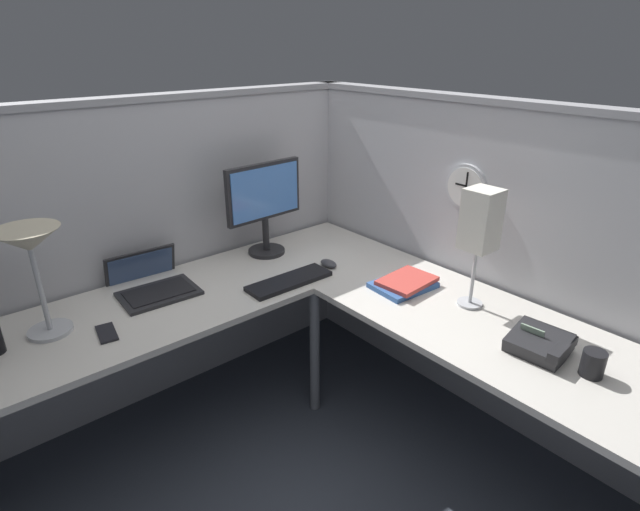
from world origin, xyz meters
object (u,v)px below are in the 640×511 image
object	(u,v)px
cell_phone	(107,333)
office_phone	(541,345)
desk_lamp_paper	(480,223)
wall_clock	(466,187)
computer_mouse	(329,263)
monitor	(265,202)
keyboard	(289,281)
desk_lamp_dome	(30,249)
book_stack	(405,283)
coffee_mug	(593,363)
laptop	(151,283)

from	to	relation	value
cell_phone	office_phone	size ratio (longest dim) A/B	0.66
desk_lamp_paper	wall_clock	world-z (taller)	wall_clock
computer_mouse	desk_lamp_paper	world-z (taller)	desk_lamp_paper
monitor	keyboard	distance (m)	0.49
desk_lamp_dome	office_phone	xyz separation A→B (m)	(1.36, -1.35, -0.33)
office_phone	book_stack	size ratio (longest dim) A/B	0.74
desk_lamp_dome	coffee_mug	world-z (taller)	desk_lamp_dome
laptop	keyboard	bearing A→B (deg)	-36.23
coffee_mug	wall_clock	distance (m)	0.98
desk_lamp_dome	book_stack	xyz separation A→B (m)	(1.39, -0.66, -0.34)
office_phone	wall_clock	world-z (taller)	wall_clock
desk_lamp_dome	desk_lamp_paper	bearing A→B (deg)	-32.93
computer_mouse	desk_lamp_paper	distance (m)	0.83
cell_phone	coffee_mug	size ratio (longest dim) A/B	1.50
computer_mouse	book_stack	distance (m)	0.43
monitor	desk_lamp_dome	xyz separation A→B (m)	(-1.13, -0.11, 0.07)
desk_lamp_dome	book_stack	bearing A→B (deg)	-25.44
laptop	desk_lamp_paper	distance (m)	1.52
desk_lamp_dome	coffee_mug	size ratio (longest dim) A/B	4.64
computer_mouse	office_phone	distance (m)	1.10
book_stack	wall_clock	world-z (taller)	wall_clock
monitor	computer_mouse	distance (m)	0.47
book_stack	desk_lamp_paper	bearing A→B (deg)	-72.85
keyboard	laptop	bearing A→B (deg)	144.61
keyboard	computer_mouse	xyz separation A→B (m)	(0.27, 0.02, 0.01)
book_stack	wall_clock	xyz separation A→B (m)	(0.34, -0.05, 0.42)
coffee_mug	desk_lamp_paper	bearing A→B (deg)	79.06
cell_phone	wall_clock	bearing A→B (deg)	-10.34
laptop	wall_clock	distance (m)	1.56
book_stack	office_phone	bearing A→B (deg)	-92.33
monitor	desk_lamp_paper	bearing A→B (deg)	-71.73
laptop	keyboard	size ratio (longest dim) A/B	0.92
book_stack	coffee_mug	xyz separation A→B (m)	(-0.02, -0.87, 0.03)
wall_clock	desk_lamp_dome	bearing A→B (deg)	157.60
cell_phone	book_stack	world-z (taller)	book_stack
laptop	desk_lamp_dome	xyz separation A→B (m)	(-0.47, -0.12, 0.34)
keyboard	cell_phone	size ratio (longest dim) A/B	2.99
laptop	computer_mouse	world-z (taller)	laptop
book_stack	desk_lamp_paper	distance (m)	0.48
book_stack	desk_lamp_paper	world-z (taller)	desk_lamp_paper
laptop	cell_phone	distance (m)	0.41
laptop	computer_mouse	bearing A→B (deg)	-24.58
office_phone	coffee_mug	xyz separation A→B (m)	(0.01, -0.18, 0.01)
cell_phone	office_phone	world-z (taller)	office_phone
monitor	office_phone	world-z (taller)	monitor
computer_mouse	office_phone	world-z (taller)	office_phone
laptop	coffee_mug	bearing A→B (deg)	-61.35
laptop	book_stack	bearing A→B (deg)	-40.23
monitor	desk_lamp_paper	world-z (taller)	desk_lamp_paper
laptop	desk_lamp_dome	world-z (taller)	desk_lamp_dome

